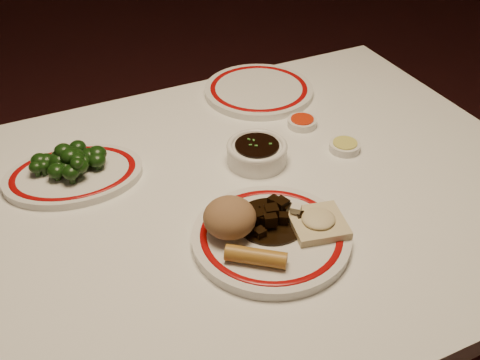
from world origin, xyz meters
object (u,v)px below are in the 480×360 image
object	(u,v)px
rice_mound	(230,218)
broccoli_pile	(69,160)
main_plate	(271,237)
stirfry_heap	(270,217)
soy_bowl	(257,154)
spring_roll	(256,257)
broccoli_plate	(74,175)
dining_table	(237,232)
fried_wonton	(318,222)

from	to	relation	value
rice_mound	broccoli_pile	distance (m)	0.36
main_plate	stirfry_heap	size ratio (longest dim) A/B	2.48
broccoli_pile	soy_bowl	xyz separation A→B (m)	(0.34, -0.11, -0.02)
spring_roll	broccoli_pile	distance (m)	0.43
main_plate	broccoli_pile	distance (m)	0.42
broccoli_plate	broccoli_pile	distance (m)	0.03
rice_mound	dining_table	bearing A→B (deg)	58.63
dining_table	spring_roll	xyz separation A→B (m)	(-0.06, -0.19, 0.12)
rice_mound	stirfry_heap	size ratio (longest dim) A/B	0.71
broccoli_pile	stirfry_heap	bearing A→B (deg)	-48.23
dining_table	soy_bowl	size ratio (longest dim) A/B	10.15
spring_roll	soy_bowl	size ratio (longest dim) A/B	0.82
stirfry_heap	spring_roll	bearing A→B (deg)	-130.69
stirfry_heap	broccoli_plate	size ratio (longest dim) A/B	0.43
main_plate	broccoli_plate	size ratio (longest dim) A/B	1.06
dining_table	fried_wonton	world-z (taller)	fried_wonton
main_plate	spring_roll	distance (m)	0.08
main_plate	fried_wonton	size ratio (longest dim) A/B	2.89
broccoli_plate	main_plate	bearing A→B (deg)	-51.57
soy_bowl	stirfry_heap	bearing A→B (deg)	-110.88
fried_wonton	stirfry_heap	distance (m)	0.08
broccoli_pile	soy_bowl	bearing A→B (deg)	-17.94
broccoli_pile	soy_bowl	size ratio (longest dim) A/B	1.23
broccoli_plate	spring_roll	bearing A→B (deg)	-61.43
rice_mound	fried_wonton	xyz separation A→B (m)	(0.14, -0.05, -0.02)
main_plate	soy_bowl	bearing A→B (deg)	68.77
dining_table	main_plate	xyz separation A→B (m)	(-0.00, -0.14, 0.10)
main_plate	broccoli_pile	xyz separation A→B (m)	(-0.26, 0.33, 0.03)
fried_wonton	broccoli_plate	xyz separation A→B (m)	(-0.34, 0.34, -0.02)
fried_wonton	broccoli_pile	size ratio (longest dim) A/B	0.73
dining_table	fried_wonton	bearing A→B (deg)	-64.43
rice_mound	broccoli_plate	bearing A→B (deg)	124.22
dining_table	fried_wonton	distance (m)	0.21
broccoli_plate	soy_bowl	world-z (taller)	soy_bowl
main_plate	soy_bowl	size ratio (longest dim) A/B	2.59
spring_roll	broccoli_pile	world-z (taller)	broccoli_pile
rice_mound	main_plate	bearing A→B (deg)	-29.90
spring_roll	broccoli_plate	distance (m)	0.42
dining_table	rice_mound	distance (m)	0.19
dining_table	stirfry_heap	world-z (taller)	stirfry_heap
main_plate	rice_mound	bearing A→B (deg)	150.10
broccoli_plate	soy_bowl	xyz separation A→B (m)	(0.34, -0.10, 0.01)
broccoli_plate	broccoli_pile	xyz separation A→B (m)	(-0.00, 0.01, 0.03)
dining_table	main_plate	size ratio (longest dim) A/B	3.91
soy_bowl	dining_table	bearing A→B (deg)	-135.57
dining_table	spring_roll	size ratio (longest dim) A/B	12.31
main_plate	stirfry_heap	world-z (taller)	stirfry_heap
dining_table	rice_mound	size ratio (longest dim) A/B	13.57
fried_wonton	dining_table	bearing A→B (deg)	115.57
stirfry_heap	broccoli_pile	size ratio (longest dim) A/B	0.85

